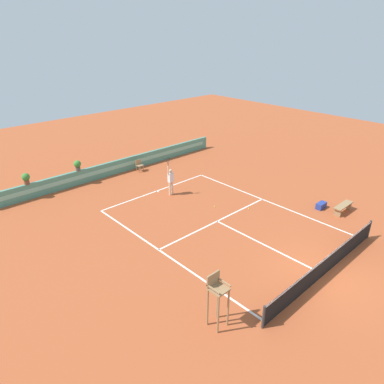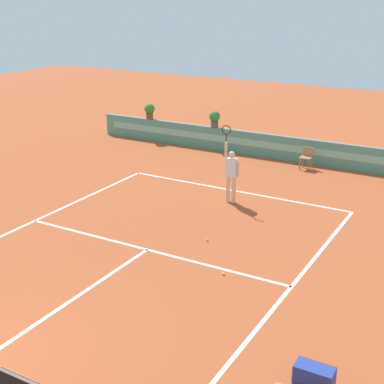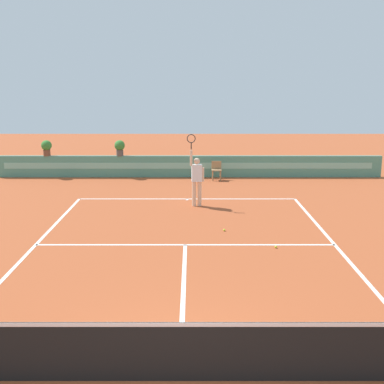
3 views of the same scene
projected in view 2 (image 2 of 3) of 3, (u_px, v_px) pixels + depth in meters
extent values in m
plane|color=#A84C28|center=(139.00, 255.00, 14.95)|extent=(60.00, 60.00, 0.00)
cube|color=white|center=(235.00, 191.00, 19.76)|extent=(8.22, 0.10, 0.01)
cube|color=white|center=(147.00, 250.00, 15.27)|extent=(8.22, 0.10, 0.01)
cube|color=white|center=(67.00, 303.00, 12.65)|extent=(0.10, 6.40, 0.01)
cube|color=white|center=(24.00, 226.00, 16.82)|extent=(0.10, 11.89, 0.01)
cube|color=white|center=(284.00, 295.00, 12.98)|extent=(0.10, 11.89, 0.01)
cube|color=white|center=(234.00, 192.00, 19.68)|extent=(0.10, 0.20, 0.01)
cube|color=#4C8E7A|center=(282.00, 148.00, 23.28)|extent=(18.00, 0.20, 1.00)
cube|color=#7ABCA8|center=(281.00, 147.00, 23.18)|extent=(17.10, 0.01, 0.28)
cylinder|color=#99754C|center=(300.00, 164.00, 22.05)|extent=(0.05, 0.05, 0.45)
cylinder|color=#99754C|center=(309.00, 165.00, 21.89)|extent=(0.05, 0.05, 0.45)
cylinder|color=#99754C|center=(303.00, 162.00, 22.34)|extent=(0.05, 0.05, 0.45)
cylinder|color=#99754C|center=(311.00, 163.00, 22.17)|extent=(0.05, 0.05, 0.45)
cube|color=#99754C|center=(306.00, 157.00, 22.03)|extent=(0.44, 0.44, 0.04)
cube|color=#99754C|center=(308.00, 151.00, 22.13)|extent=(0.44, 0.04, 0.36)
cube|color=navy|center=(314.00, 375.00, 10.01)|extent=(0.70, 0.37, 0.36)
cylinder|color=beige|center=(234.00, 190.00, 18.53)|extent=(0.14, 0.14, 0.90)
cylinder|color=beige|center=(228.00, 189.00, 18.61)|extent=(0.14, 0.14, 0.90)
cube|color=white|center=(231.00, 167.00, 18.32)|extent=(0.38, 0.26, 0.60)
sphere|color=beige|center=(232.00, 155.00, 18.17)|extent=(0.22, 0.22, 0.22)
cylinder|color=beige|center=(226.00, 150.00, 18.21)|extent=(0.09, 0.09, 0.55)
cylinder|color=black|center=(226.00, 138.00, 18.07)|extent=(0.04, 0.04, 0.24)
torus|color=#262626|center=(226.00, 130.00, 17.98)|extent=(0.31, 0.06, 0.31)
cylinder|color=beige|center=(238.00, 170.00, 18.25)|extent=(0.09, 0.09, 0.50)
sphere|color=#CCE033|center=(223.00, 274.00, 13.90)|extent=(0.07, 0.07, 0.07)
sphere|color=#CCE033|center=(207.00, 240.00, 15.79)|extent=(0.07, 0.07, 0.07)
cylinder|color=brown|center=(150.00, 116.00, 26.12)|extent=(0.32, 0.32, 0.28)
sphere|color=#387F33|center=(149.00, 109.00, 26.00)|extent=(0.48, 0.48, 0.48)
cylinder|color=#514C47|center=(215.00, 124.00, 24.54)|extent=(0.32, 0.32, 0.28)
sphere|color=#387F33|center=(215.00, 116.00, 24.42)|extent=(0.48, 0.48, 0.48)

